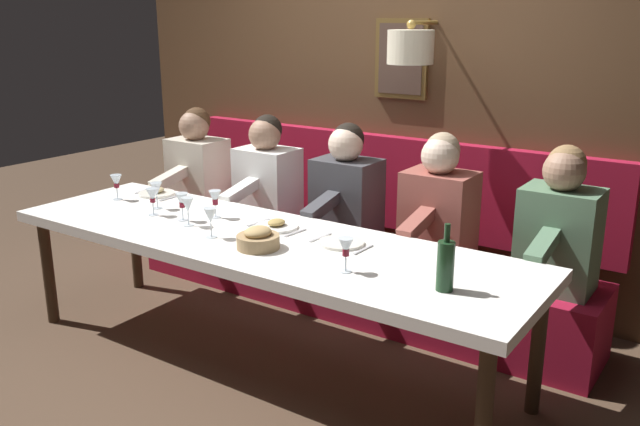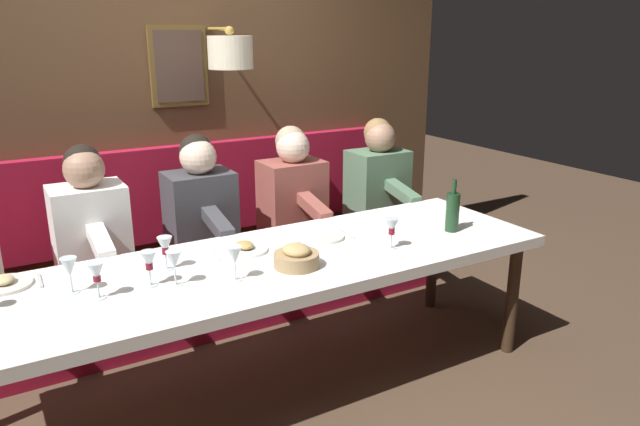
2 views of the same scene
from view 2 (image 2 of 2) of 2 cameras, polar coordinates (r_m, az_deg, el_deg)
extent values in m
plane|color=#4C3828|center=(3.31, -5.25, -16.63)|extent=(12.00, 12.00, 0.00)
cube|color=white|center=(2.97, -5.62, -5.17)|extent=(0.90, 3.05, 0.06)
cylinder|color=#352416|center=(3.66, 17.95, -7.81)|extent=(0.07, 0.07, 0.68)
cylinder|color=#352416|center=(4.11, 10.75, -4.45)|extent=(0.07, 0.07, 0.68)
cube|color=maroon|center=(3.92, -10.94, -7.38)|extent=(0.52, 3.25, 0.45)
cube|color=brown|center=(4.16, -14.72, 11.32)|extent=(0.10, 4.45, 2.90)
cube|color=maroon|center=(4.19, -13.68, 1.97)|extent=(0.10, 3.25, 0.64)
cube|color=brown|center=(4.11, -13.42, 13.55)|extent=(0.04, 0.38, 0.52)
cube|color=#4C382D|center=(4.09, -13.34, 13.54)|extent=(0.01, 0.32, 0.46)
cylinder|color=#A37F38|center=(4.03, -9.67, 17.02)|extent=(0.35, 0.02, 0.02)
cylinder|color=beige|center=(3.87, -8.60, 14.99)|extent=(0.28, 0.28, 0.20)
sphere|color=#A37F38|center=(3.87, -8.69, 16.91)|extent=(0.06, 0.06, 0.06)
cube|color=#567A5B|center=(4.34, 5.49, 2.35)|extent=(0.30, 0.40, 0.56)
sphere|color=#A37A60|center=(4.24, 5.80, 7.24)|extent=(0.22, 0.22, 0.22)
sphere|color=#937047|center=(4.26, 5.57, 7.71)|extent=(0.20, 0.20, 0.20)
cube|color=#567A5B|center=(4.11, 7.87, 1.98)|extent=(0.33, 0.09, 0.14)
cube|color=#934C42|center=(3.99, -2.68, 1.06)|extent=(0.30, 0.40, 0.56)
sphere|color=beige|center=(3.88, -2.62, 6.37)|extent=(0.22, 0.22, 0.22)
sphere|color=tan|center=(3.90, -2.83, 6.89)|extent=(0.20, 0.20, 0.20)
cube|color=#934C42|center=(3.73, -0.61, 0.58)|extent=(0.33, 0.09, 0.14)
cube|color=#3D3D42|center=(3.75, -11.42, -0.34)|extent=(0.30, 0.40, 0.56)
sphere|color=beige|center=(3.63, -11.66, 5.29)|extent=(0.22, 0.22, 0.22)
sphere|color=black|center=(3.65, -11.85, 5.84)|extent=(0.20, 0.20, 0.20)
cube|color=#3D3D42|center=(3.47, -9.87, -0.95)|extent=(0.33, 0.09, 0.14)
cube|color=white|center=(3.60, -21.11, -1.88)|extent=(0.30, 0.40, 0.56)
sphere|color=#A37A60|center=(3.49, -21.71, 3.93)|extent=(0.22, 0.22, 0.22)
sphere|color=black|center=(3.51, -21.85, 4.51)|extent=(0.20, 0.20, 0.20)
cube|color=white|center=(3.32, -20.31, -2.66)|extent=(0.33, 0.09, 0.14)
cylinder|color=white|center=(3.10, -7.24, -3.51)|extent=(0.24, 0.24, 0.01)
ellipsoid|color=#AD8E4C|center=(3.09, -7.26, -3.07)|extent=(0.11, 0.09, 0.04)
cube|color=silver|center=(3.14, -4.66, -3.22)|extent=(0.17, 0.03, 0.01)
cube|color=silver|center=(3.07, -9.87, -3.92)|extent=(0.18, 0.03, 0.01)
cylinder|color=silver|center=(3.26, 0.22, -2.29)|extent=(0.24, 0.24, 0.01)
cube|color=silver|center=(3.32, 2.55, -2.02)|extent=(0.17, 0.02, 0.01)
cube|color=silver|center=(3.22, -2.19, -2.68)|extent=(0.18, 0.03, 0.01)
cylinder|color=silver|center=(3.02, -28.07, -6.11)|extent=(0.24, 0.24, 0.01)
ellipsoid|color=#D1BC84|center=(3.01, -28.14, -5.66)|extent=(0.11, 0.09, 0.04)
cube|color=silver|center=(3.00, -25.29, -5.88)|extent=(0.17, 0.02, 0.01)
cylinder|color=silver|center=(2.78, -15.91, -6.68)|extent=(0.06, 0.06, 0.00)
cylinder|color=silver|center=(2.76, -15.98, -5.93)|extent=(0.01, 0.01, 0.07)
cone|color=silver|center=(2.74, -16.11, -4.39)|extent=(0.07, 0.07, 0.08)
cylinder|color=maroon|center=(2.75, -16.06, -4.93)|extent=(0.03, 0.03, 0.03)
cylinder|color=silver|center=(2.94, -14.48, -5.22)|extent=(0.06, 0.06, 0.00)
cylinder|color=silver|center=(2.93, -14.54, -4.50)|extent=(0.01, 0.01, 0.07)
cone|color=silver|center=(2.90, -14.66, -3.03)|extent=(0.07, 0.07, 0.08)
cylinder|color=maroon|center=(2.91, -14.62, -3.51)|extent=(0.03, 0.03, 0.03)
cylinder|color=silver|center=(2.76, -13.65, -6.72)|extent=(0.06, 0.06, 0.00)
cylinder|color=silver|center=(2.74, -13.71, -5.96)|extent=(0.01, 0.01, 0.07)
cone|color=silver|center=(2.71, -13.83, -4.41)|extent=(0.07, 0.07, 0.08)
cylinder|color=silver|center=(2.73, -20.42, -7.63)|extent=(0.06, 0.06, 0.00)
cylinder|color=silver|center=(2.71, -20.50, -6.87)|extent=(0.01, 0.01, 0.07)
cone|color=silver|center=(2.68, -20.68, -5.31)|extent=(0.07, 0.07, 0.08)
cylinder|color=maroon|center=(2.69, -20.61, -5.92)|extent=(0.03, 0.03, 0.02)
cylinder|color=silver|center=(2.82, -22.65, -7.06)|extent=(0.06, 0.06, 0.00)
cylinder|color=silver|center=(2.80, -22.74, -6.32)|extent=(0.01, 0.01, 0.07)
cone|color=silver|center=(2.77, -22.93, -4.80)|extent=(0.07, 0.07, 0.08)
cylinder|color=silver|center=(2.76, -8.10, -6.37)|extent=(0.06, 0.06, 0.00)
cylinder|color=silver|center=(2.74, -8.14, -5.62)|extent=(0.01, 0.01, 0.07)
cone|color=silver|center=(2.71, -8.21, -4.06)|extent=(0.07, 0.07, 0.08)
cylinder|color=silver|center=(3.14, 6.83, -3.36)|extent=(0.06, 0.06, 0.00)
cylinder|color=silver|center=(3.12, 6.86, -2.68)|extent=(0.01, 0.01, 0.07)
cone|color=silver|center=(3.10, 6.91, -1.28)|extent=(0.07, 0.07, 0.08)
cylinder|color=maroon|center=(3.10, 6.89, -1.74)|extent=(0.03, 0.03, 0.03)
cylinder|color=#19381E|center=(3.43, 12.60, 0.06)|extent=(0.08, 0.08, 0.22)
cylinder|color=#19381E|center=(3.39, 12.76, 2.49)|extent=(0.03, 0.03, 0.08)
cylinder|color=#9E7F56|center=(2.87, -2.27, -4.51)|extent=(0.22, 0.22, 0.07)
ellipsoid|color=tan|center=(2.85, -2.28, -3.58)|extent=(0.15, 0.13, 0.06)
camera|label=1|loc=(3.35, 63.59, 8.60)|focal=37.91mm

